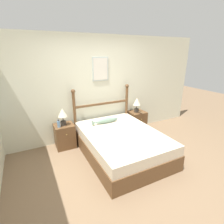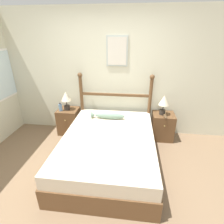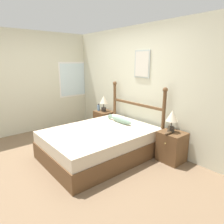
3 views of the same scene
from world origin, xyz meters
name	(u,v)px [view 1 (image 1 of 3)]	position (x,y,z in m)	size (l,w,h in m)	color
ground_plane	(127,172)	(0.00, 0.00, 0.00)	(16.00, 16.00, 0.00)	#7A6047
wall_back	(92,89)	(0.00, 1.73, 1.28)	(6.40, 0.08, 2.55)	beige
bed	(121,144)	(0.20, 0.57, 0.26)	(1.52, 2.07, 0.53)	brown
headboard	(102,109)	(0.20, 1.57, 0.75)	(1.54, 0.10, 1.34)	brown
nightstand_left	(65,136)	(-0.82, 1.47, 0.28)	(0.44, 0.43, 0.56)	brown
nightstand_right	(137,121)	(1.22, 1.47, 0.28)	(0.44, 0.43, 0.56)	brown
table_lamp_left	(63,114)	(-0.83, 1.46, 0.83)	(0.20, 0.20, 0.40)	#2D2823
table_lamp_right	(137,103)	(1.18, 1.46, 0.83)	(0.20, 0.20, 0.40)	#2D2823
bottle	(59,124)	(-0.94, 1.38, 0.65)	(0.07, 0.07, 0.19)	#668CB2
model_boat	(140,112)	(1.22, 1.34, 0.58)	(0.06, 0.23, 0.17)	#4C3823
fish_pillow	(105,121)	(0.10, 1.18, 0.60)	(0.66, 0.12, 0.13)	gray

